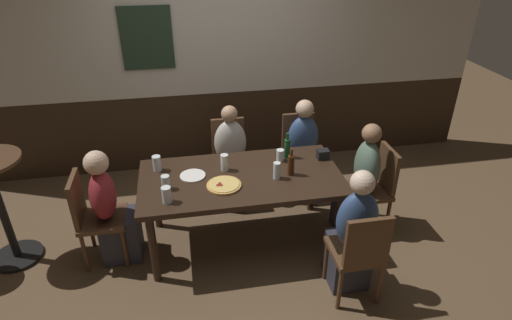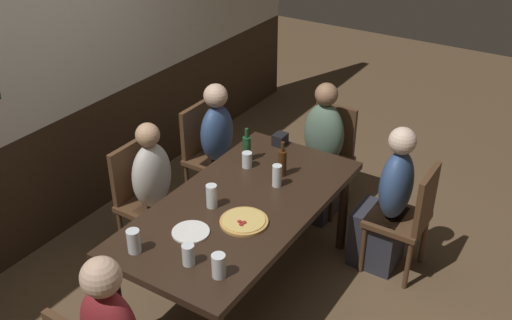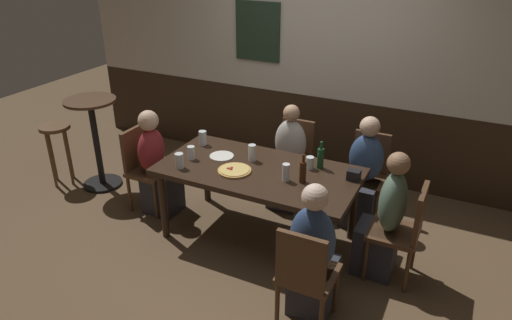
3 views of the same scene
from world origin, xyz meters
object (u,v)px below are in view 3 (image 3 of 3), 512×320
at_px(pint_glass_pale, 203,139).
at_px(side_bar_table, 95,136).
at_px(chair_right_far, 367,171).
at_px(chair_mid_far, 294,156).
at_px(chair_head_east, 404,228).
at_px(person_right_near, 313,261).
at_px(tumbler_water, 180,162).
at_px(pizza, 235,170).
at_px(pint_glass_stout, 286,173).
at_px(pint_glass_amber, 252,154).
at_px(beer_bottle_brown, 303,171).
at_px(bar_stool, 57,138).
at_px(plate_white_large, 222,156).
at_px(beer_glass_half, 191,153).
at_px(beer_bottle_green, 321,158).
at_px(person_head_west, 157,170).
at_px(chair_right_near, 305,273).
at_px(person_mid_far, 288,165).
at_px(condiment_caddy, 354,175).
at_px(person_right_far, 363,180).
at_px(person_head_east, 384,224).
at_px(tumbler_short, 310,163).
at_px(chair_head_west, 144,164).

distance_m(pint_glass_pale, side_bar_table, 1.38).
height_order(chair_right_far, chair_mid_far, same).
relative_size(chair_head_east, pint_glass_pale, 6.03).
distance_m(person_right_near, tumbler_water, 1.55).
relative_size(pizza, pint_glass_stout, 1.92).
bearing_deg(pint_glass_amber, person_right_near, -42.49).
xyz_separation_m(tumbler_water, beer_bottle_brown, (1.10, 0.24, 0.04)).
xyz_separation_m(pint_glass_amber, bar_stool, (-2.42, -0.15, -0.25)).
bearing_deg(bar_stool, pizza, -2.97).
xyz_separation_m(plate_white_large, bar_stool, (-2.12, -0.09, -0.18)).
xyz_separation_m(pint_glass_pale, beer_glass_half, (0.08, -0.33, -0.01)).
bearing_deg(beer_bottle_green, pint_glass_amber, -167.57).
distance_m(beer_glass_half, beer_bottle_brown, 1.11).
xyz_separation_m(person_right_near, pint_glass_pale, (-1.54, 0.96, 0.32)).
xyz_separation_m(plate_white_large, side_bar_table, (-1.67, 0.06, -0.13)).
height_order(person_head_west, pint_glass_amber, person_head_west).
distance_m(tumbler_water, beer_glass_half, 0.20).
xyz_separation_m(chair_right_near, person_mid_far, (-0.80, 1.60, -0.03)).
relative_size(person_mid_far, condiment_caddy, 10.13).
relative_size(person_mid_far, beer_glass_half, 8.64).
xyz_separation_m(person_right_near, plate_white_large, (-1.23, 0.80, 0.26)).
relative_size(beer_glass_half, plate_white_large, 0.56).
distance_m(tumbler_water, condiment_caddy, 1.56).
bearing_deg(side_bar_table, pint_glass_pale, 4.53).
bearing_deg(person_head_west, person_right_far, 20.07).
bearing_deg(chair_head_east, side_bar_table, 177.73).
distance_m(chair_mid_far, person_mid_far, 0.17).
xyz_separation_m(chair_right_near, condiment_caddy, (0.03, 1.07, 0.29)).
bearing_deg(tumbler_water, pint_glass_amber, 39.20).
height_order(person_right_near, tumbler_water, person_right_near).
bearing_deg(chair_right_far, chair_head_east, -59.22).
height_order(pint_glass_amber, side_bar_table, side_bar_table).
xyz_separation_m(person_head_west, person_right_far, (1.96, 0.72, 0.00)).
bearing_deg(person_head_east, chair_mid_far, 142.88).
bearing_deg(pint_glass_stout, person_right_far, 58.63).
bearing_deg(pint_glass_pale, person_head_west, -149.91).
relative_size(chair_mid_far, beer_bottle_green, 3.40).
bearing_deg(chair_mid_far, condiment_caddy, -39.90).
distance_m(chair_mid_far, beer_bottle_brown, 1.09).
xyz_separation_m(tumbler_water, tumbler_short, (1.07, 0.51, -0.01)).
distance_m(chair_head_east, person_right_near, 0.89).
bearing_deg(person_right_far, pizza, -138.67).
distance_m(chair_right_near, person_right_near, 0.16).
xyz_separation_m(chair_right_near, pint_glass_amber, (-0.93, 1.02, 0.31)).
relative_size(person_head_east, side_bar_table, 1.10).
distance_m(chair_head_west, pizza, 1.19).
xyz_separation_m(person_head_east, beer_glass_half, (-1.83, -0.09, 0.31)).
distance_m(pint_glass_pale, pint_glass_stout, 1.10).
relative_size(chair_mid_far, pint_glass_stout, 5.55).
height_order(chair_head_west, beer_bottle_brown, beer_bottle_brown).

